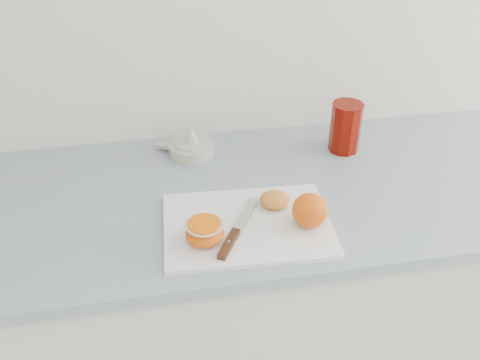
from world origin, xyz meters
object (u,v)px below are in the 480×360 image
Objects in this scene: citrus_juicer at (191,146)px; red_tumbler at (345,129)px; cutting_board at (248,225)px; counter at (285,305)px; half_orange at (205,232)px.

red_tumbler reaches higher than citrus_juicer.
citrus_juicer reaches higher than cutting_board.
cutting_board reaches higher than counter.
half_orange reaches higher than counter.
red_tumbler is at bearing -7.65° from citrus_juicer.
half_orange is 0.55m from red_tumbler.
cutting_board is at bearing -138.67° from red_tumbler.
half_orange is 0.52× the size of citrus_juicer.
cutting_board is (-0.15, -0.15, 0.45)m from counter.
counter is 30.04× the size of half_orange.
citrus_juicer is 0.43m from red_tumbler.
half_orange is 0.39m from citrus_juicer.
cutting_board is 0.44m from red_tumbler.
red_tumbler is (0.33, 0.29, 0.06)m from cutting_board.
half_orange is (-0.10, -0.05, 0.03)m from cutting_board.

